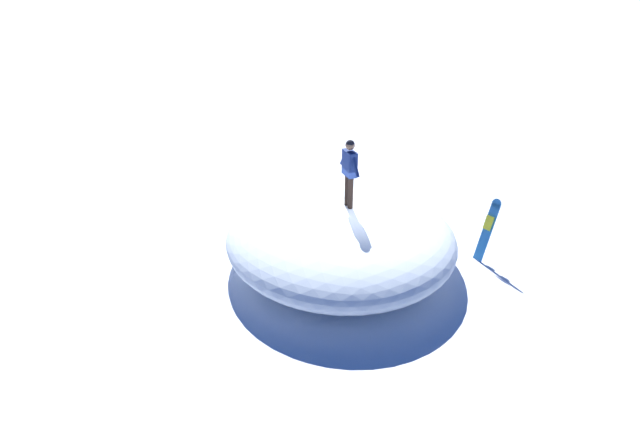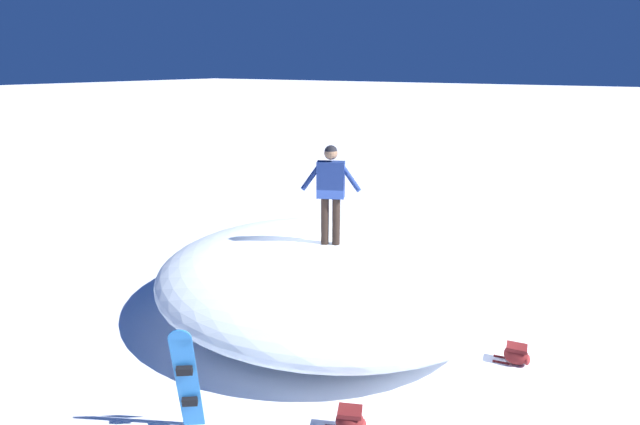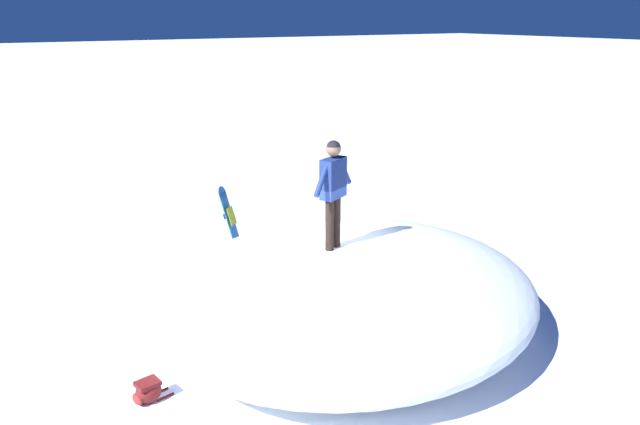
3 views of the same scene
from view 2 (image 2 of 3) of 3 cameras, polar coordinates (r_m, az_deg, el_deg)
name	(u,v)px [view 2 (image 2 of 3)]	position (r m, az deg, el deg)	size (l,w,h in m)	color
ground	(303,322)	(9.62, -1.88, -12.15)	(240.00, 240.00, 0.00)	white
snow_mound	(327,276)	(9.65, 0.82, -7.16)	(6.50, 5.88, 1.49)	white
snowboarder_standing	(331,186)	(8.83, 1.21, 3.03)	(0.99, 0.53, 1.77)	black
snowboard_primary_upright	(187,379)	(6.78, -14.68, -17.60)	(0.52, 0.56, 1.67)	#2672BF
backpack_near	(351,421)	(7.05, 3.44, -22.27)	(0.59, 0.44, 0.37)	maroon
backpack_far	(517,354)	(8.93, 21.14, -14.59)	(0.58, 0.36, 0.32)	maroon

